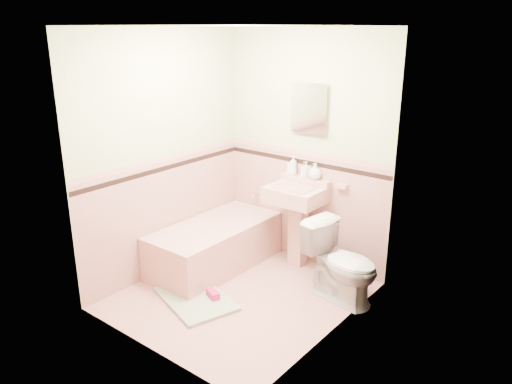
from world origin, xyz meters
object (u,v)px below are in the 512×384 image
Objects in this scene: bathtub at (215,246)px; sink at (295,227)px; shoe at (213,294)px; soap_bottle_left at (293,165)px; soap_bottle_mid at (306,169)px; toilet at (342,263)px; soap_bottle_right at (315,171)px; bucket at (333,265)px; medicine_cabinet at (310,108)px.

sink is (0.68, 0.53, 0.23)m from bathtub.
sink is at bearing 101.32° from shoe.
soap_bottle_left reaches higher than bathtub.
soap_bottle_mid is 1.05× the size of shoe.
soap_bottle_mid is at bearing 67.01° from toilet.
sink is at bearing -122.06° from soap_bottle_right.
bucket is 1.32× the size of shoe.
soap_bottle_left is at bearing 171.14° from bucket.
soap_bottle_left reaches higher than bucket.
sink is 5.27× the size of soap_bottle_right.
medicine_cabinet reaches higher than bathtub.
shoe is at bearing 139.71° from toilet.
medicine_cabinet is 0.64m from soap_bottle_mid.
soap_bottle_left is at bearing 53.95° from bathtub.
medicine_cabinet is at bearing 10.42° from soap_bottle_left.
shoe is (-0.94, -0.79, -0.31)m from toilet.
shoe is at bearing -98.71° from soap_bottle_mid.
shoe is at bearing -103.76° from soap_bottle_right.
sink is 1.21× the size of toilet.
soap_bottle_mid is 0.99× the size of soap_bottle_right.
bucket is at bearing 83.32° from shoe.
toilet is at bearing -37.19° from soap_bottle_right.
shoe is (-0.03, -1.27, -1.01)m from soap_bottle_left.
soap_bottle_left is 0.98× the size of bucket.
soap_bottle_right is at bearing -14.90° from medicine_cabinet.
soap_bottle_mid is 1.11m from toilet.
soap_bottle_right reaches higher than sink.
soap_bottle_right is (0.79, 0.71, 0.83)m from bathtub.
toilet reaches higher than bucket.
medicine_cabinet is 2.60× the size of soap_bottle_mid.
soap_bottle_right is (0.28, 0.00, -0.02)m from soap_bottle_left.
medicine_cabinet reaches higher than soap_bottle_left.
bucket is at bearing -8.86° from soap_bottle_left.
soap_bottle_mid is (-0.00, 0.18, 0.60)m from sink.
shoe is at bearing -100.29° from sink.
bathtub is 9.17× the size of shoe.
shoe is (-0.19, -1.27, -0.99)m from soap_bottle_mid.
soap_bottle_left reaches higher than toilet.
sink is 1.17m from shoe.
soap_bottle_right is at bearing 0.00° from soap_bottle_left.
medicine_cabinet is at bearing 164.17° from bucket.
soap_bottle_mid is at bearing 46.37° from bathtub.
bathtub is at bearing -138.15° from soap_bottle_right.
toilet is at bearing -34.36° from medicine_cabinet.
bathtub reaches higher than shoe.
soap_bottle_mid is 0.23× the size of toilet.
toilet is 0.56m from bucket.
sink is 5.55× the size of shoe.
soap_bottle_right reaches higher than shoe.
bucket is at bearing 28.98° from bathtub.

